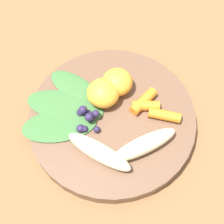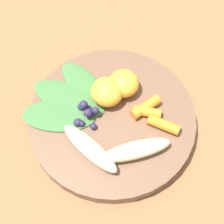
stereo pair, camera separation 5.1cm
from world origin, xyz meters
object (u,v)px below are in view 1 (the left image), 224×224
bowl (112,119)px  orange_segment_near (103,93)px  banana_peeled_left (144,145)px  banana_peeled_right (99,152)px

bowl → orange_segment_near: bearing=102.9°
banana_peeled_left → orange_segment_near: 0.11m
bowl → orange_segment_near: orange_segment_near is taller
orange_segment_near → banana_peeled_left: bearing=-67.4°
bowl → banana_peeled_right: banana_peeled_right is taller
orange_segment_near → bowl: bearing=-77.1°
banana_peeled_right → banana_peeled_left: bearing=40.6°
banana_peeled_right → orange_segment_near: orange_segment_near is taller
banana_peeled_right → orange_segment_near: size_ratio=2.02×
banana_peeled_left → banana_peeled_right: same height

